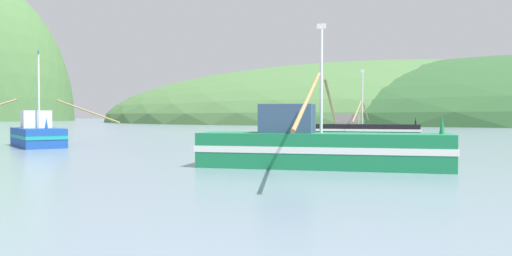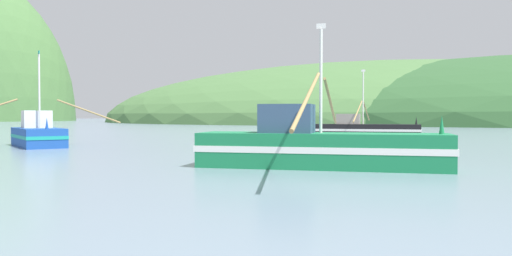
% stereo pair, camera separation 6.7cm
% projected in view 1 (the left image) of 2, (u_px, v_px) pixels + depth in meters
% --- Properties ---
extents(hill_far_right, '(189.33, 151.47, 37.05)m').
position_uv_depth(hill_far_right, '(400.00, 121.00, 162.99)').
color(hill_far_right, '#47703D').
rests_on(hill_far_right, ground).
extents(fishing_boat_green, '(9.99, 14.44, 5.61)m').
position_uv_depth(fishing_boat_green, '(319.00, 147.00, 19.45)').
color(fishing_boat_green, '#197A47').
rests_on(fishing_boat_green, ground).
extents(fishing_boat_black, '(10.50, 16.40, 6.26)m').
position_uv_depth(fishing_boat_black, '(360.00, 129.00, 46.16)').
color(fishing_boat_black, black).
rests_on(fishing_boat_black, ground).
extents(fishing_boat_blue, '(9.07, 6.44, 6.19)m').
position_uv_depth(fishing_boat_blue, '(37.00, 135.00, 32.57)').
color(fishing_boat_blue, '#19479E').
rests_on(fishing_boat_blue, ground).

